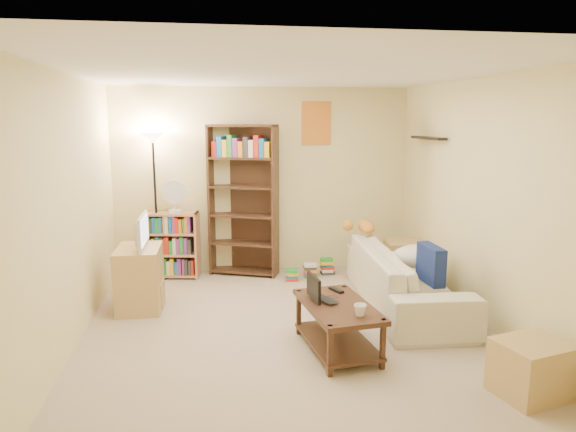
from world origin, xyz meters
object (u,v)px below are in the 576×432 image
(tv_stand, at_px, (140,278))
(coffee_table, at_px, (338,320))
(television, at_px, (137,232))
(short_bookshelf, at_px, (173,245))
(sofa, at_px, (405,278))
(floor_lamp, at_px, (154,163))
(tabby_cat, at_px, (363,227))
(end_cabinet, at_px, (532,369))
(laptop, at_px, (328,299))
(mug, at_px, (360,310))
(side_table, at_px, (404,261))
(desk_fan, at_px, (174,195))
(tall_bookshelf, at_px, (243,197))

(tv_stand, bearing_deg, coffee_table, -34.71)
(television, bearing_deg, short_bookshelf, -13.67)
(sofa, height_order, floor_lamp, floor_lamp)
(tabby_cat, relative_size, end_cabinet, 1.00)
(sofa, relative_size, floor_lamp, 1.19)
(laptop, relative_size, tv_stand, 0.49)
(mug, bearing_deg, short_bookshelf, 121.90)
(sofa, distance_m, side_table, 0.91)
(television, bearing_deg, tabby_cat, -78.65)
(short_bookshelf, distance_m, end_cabinet, 4.51)
(mug, bearing_deg, floor_lamp, 124.68)
(tabby_cat, xyz_separation_m, laptop, (-0.85, -1.75, -0.28))
(short_bookshelf, xyz_separation_m, floor_lamp, (-0.19, 0.00, 1.09))
(television, relative_size, floor_lamp, 0.33)
(desk_fan, bearing_deg, end_cabinet, -50.18)
(television, xyz_separation_m, end_cabinet, (3.18, -2.34, -0.66))
(floor_lamp, bearing_deg, mug, -55.32)
(mug, bearing_deg, television, 140.50)
(mug, height_order, tv_stand, tv_stand)
(desk_fan, distance_m, side_table, 3.09)
(sofa, xyz_separation_m, short_bookshelf, (-2.64, 1.49, 0.11))
(laptop, bearing_deg, end_cabinet, -154.77)
(coffee_table, bearing_deg, side_table, 46.94)
(sofa, distance_m, floor_lamp, 3.42)
(short_bookshelf, bearing_deg, television, -95.02)
(laptop, xyz_separation_m, end_cabinet, (1.33, -1.08, -0.24))
(sofa, relative_size, tv_stand, 3.29)
(short_bookshelf, xyz_separation_m, end_cabinet, (2.89, -3.45, -0.22))
(end_cabinet, bearing_deg, short_bookshelf, 129.94)
(mug, distance_m, side_table, 2.48)
(laptop, relative_size, short_bookshelf, 0.39)
(coffee_table, bearing_deg, laptop, 111.66)
(tv_stand, height_order, tall_bookshelf, tall_bookshelf)
(tall_bookshelf, bearing_deg, end_cabinet, -39.24)
(coffee_table, height_order, desk_fan, desk_fan)
(coffee_table, bearing_deg, television, 137.48)
(desk_fan, bearing_deg, short_bookshelf, 137.96)
(tabby_cat, height_order, laptop, tabby_cat)
(tv_stand, distance_m, floor_lamp, 1.63)
(tall_bookshelf, bearing_deg, side_table, 3.80)
(mug, relative_size, desk_fan, 0.26)
(side_table, bearing_deg, coffee_table, -126.09)
(sofa, xyz_separation_m, mug, (-0.91, -1.29, 0.17))
(laptop, bearing_deg, short_bookshelf, 7.66)
(desk_fan, bearing_deg, tabby_cat, -13.62)
(short_bookshelf, bearing_deg, laptop, -47.18)
(television, distance_m, short_bookshelf, 1.23)
(tall_bookshelf, distance_m, side_table, 2.26)
(laptop, bearing_deg, coffee_table, -177.03)
(television, distance_m, tall_bookshelf, 1.67)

